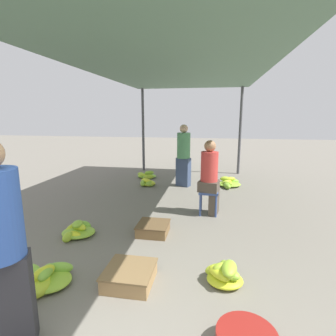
% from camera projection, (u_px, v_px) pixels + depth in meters
% --- Properties ---
extents(canopy_post_back_left, '(0.08, 0.08, 2.58)m').
position_uv_depth(canopy_post_back_left, '(143.00, 130.00, 8.31)').
color(canopy_post_back_left, '#4C4C51').
rests_on(canopy_post_back_left, ground).
extents(canopy_post_back_right, '(0.08, 0.08, 2.58)m').
position_uv_depth(canopy_post_back_right, '(240.00, 131.00, 7.80)').
color(canopy_post_back_right, '#4C4C51').
rests_on(canopy_post_back_right, ground).
extents(canopy_tarp, '(3.39, 7.26, 0.04)m').
position_uv_depth(canopy_tarp, '(173.00, 65.00, 4.49)').
color(canopy_tarp, '#567A60').
rests_on(canopy_tarp, canopy_post_front_left).
extents(vendor_foreground, '(0.46, 0.46, 1.61)m').
position_uv_depth(vendor_foreground, '(0.00, 246.00, 1.88)').
color(vendor_foreground, '#2D2D33').
rests_on(vendor_foreground, ground).
extents(stool, '(0.34, 0.34, 0.44)m').
position_uv_depth(stool, '(208.00, 195.00, 4.69)').
color(stool, '#384C84').
rests_on(stool, ground).
extents(vendor_seated, '(0.40, 0.40, 1.34)m').
position_uv_depth(vendor_seated, '(210.00, 176.00, 4.62)').
color(vendor_seated, '#4C4238').
rests_on(vendor_seated, ground).
extents(banana_pile_left_0, '(0.49, 0.61, 0.23)m').
position_uv_depth(banana_pile_left_0, '(78.00, 230.00, 3.90)').
color(banana_pile_left_0, yellow).
rests_on(banana_pile_left_0, ground).
extents(banana_pile_left_1, '(0.49, 0.40, 0.19)m').
position_uv_depth(banana_pile_left_1, '(147.00, 183.00, 6.64)').
color(banana_pile_left_1, '#B3CC2C').
rests_on(banana_pile_left_1, ground).
extents(banana_pile_left_2, '(0.61, 0.52, 0.21)m').
position_uv_depth(banana_pile_left_2, '(146.00, 175.00, 7.49)').
color(banana_pile_left_2, '#8ABC33').
rests_on(banana_pile_left_2, ground).
extents(banana_pile_left_3, '(0.55, 0.54, 0.23)m').
position_uv_depth(banana_pile_left_3, '(46.00, 278.00, 2.73)').
color(banana_pile_left_3, '#7FB735').
rests_on(banana_pile_left_3, ground).
extents(banana_pile_right_0, '(0.60, 0.79, 0.21)m').
position_uv_depth(banana_pile_right_0, '(229.00, 183.00, 6.63)').
color(banana_pile_right_0, '#ADC92D').
rests_on(banana_pile_right_0, ground).
extents(banana_pile_right_1, '(0.42, 0.44, 0.26)m').
position_uv_depth(banana_pile_right_1, '(224.00, 273.00, 2.77)').
color(banana_pile_right_1, '#95C031').
rests_on(banana_pile_right_1, ground).
extents(crate_near, '(0.46, 0.46, 0.16)m').
position_uv_depth(crate_near, '(153.00, 228.00, 3.95)').
color(crate_near, brown).
rests_on(crate_near, ground).
extents(crate_mid, '(0.51, 0.51, 0.17)m').
position_uv_depth(crate_mid, '(130.00, 275.00, 2.77)').
color(crate_mid, '#9E7A4C').
rests_on(crate_mid, ground).
extents(shopper_walking_mid, '(0.43, 0.43, 1.54)m').
position_uv_depth(shopper_walking_mid, '(184.00, 155.00, 6.50)').
color(shopper_walking_mid, '#384766').
rests_on(shopper_walking_mid, ground).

